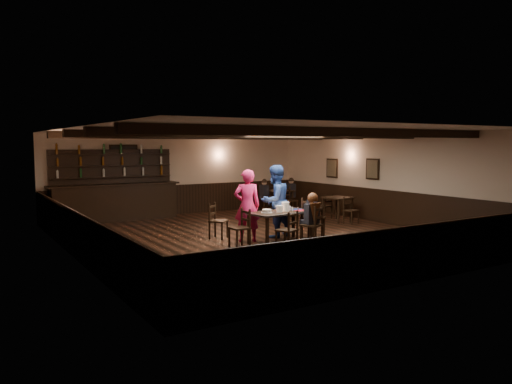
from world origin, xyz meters
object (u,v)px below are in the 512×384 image
woman_pink (247,206)px  man_blue (275,201)px  chair_near_left (290,227)px  cake (267,211)px  chair_near_right (315,222)px  dining_table (281,215)px  bar_counter (115,197)px

woman_pink → man_blue: man_blue is taller
chair_near_left → woman_pink: size_ratio=0.50×
cake → chair_near_right: bearing=-38.5°
chair_near_right → cake: chair_near_right is taller
chair_near_left → cake: size_ratio=3.32×
chair_near_right → chair_near_left: bearing=-173.1°
chair_near_right → man_blue: (-0.21, 1.35, 0.37)m
dining_table → cake: (-0.41, 0.01, 0.12)m
chair_near_left → bar_counter: bar_counter is taller
chair_near_right → man_blue: bearing=98.9°
dining_table → cake: cake is taller
chair_near_right → woman_pink: (-1.10, 1.25, 0.32)m
man_blue → bar_counter: (-2.65, 4.94, -0.20)m
chair_near_left → cake: bearing=96.4°
cake → bar_counter: 5.93m
dining_table → chair_near_right: 0.85m
woman_pink → bar_counter: bearing=-48.9°
chair_near_left → woman_pink: woman_pink is taller
dining_table → cake: 0.43m
chair_near_left → man_blue: (0.58, 1.45, 0.41)m
chair_near_left → woman_pink: 1.42m
woman_pink → chair_near_right: bearing=153.1°
man_blue → cake: (-0.67, -0.65, -0.13)m
chair_near_left → bar_counter: bearing=107.9°
woman_pink → cake: bearing=133.3°
dining_table → chair_near_right: chair_near_right is taller
woman_pink → cake: size_ratio=6.64×
dining_table → bar_counter: 6.08m
chair_near_right → bar_counter: size_ratio=0.24×
chair_near_left → man_blue: bearing=68.1°
woman_pink → dining_table: bearing=160.5°
dining_table → chair_near_right: size_ratio=1.75×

